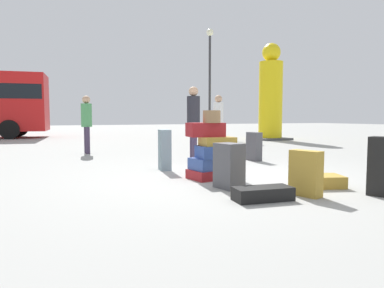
{
  "coord_description": "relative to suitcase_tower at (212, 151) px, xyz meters",
  "views": [
    {
      "loc": [
        -3.17,
        -5.17,
        1.05
      ],
      "look_at": [
        -0.47,
        0.99,
        0.53
      ],
      "focal_mm": 33.15,
      "sensor_mm": 36.0,
      "label": 1
    }
  ],
  "objects": [
    {
      "name": "suitcase_slate_foreground_far",
      "position": [
        -0.43,
        1.19,
        -0.07
      ],
      "size": [
        0.24,
        0.34,
        0.8
      ],
      "primitive_type": "cube",
      "rotation": [
        0.0,
        0.0,
        -0.13
      ],
      "color": "gray",
      "rests_on": "ground"
    },
    {
      "name": "suitcase_tan_behind_tower",
      "position": [
        1.21,
        -1.35,
        -0.38
      ],
      "size": [
        0.62,
        0.58,
        0.18
      ],
      "primitive_type": "cube",
      "rotation": [
        0.0,
        0.0,
        -0.34
      ],
      "color": "#B28C33",
      "rests_on": "ground"
    },
    {
      "name": "suitcase_charcoal_left_side",
      "position": [
        -0.15,
        -0.86,
        -0.14
      ],
      "size": [
        0.37,
        0.44,
        0.66
      ],
      "primitive_type": "cube",
      "rotation": [
        0.0,
        0.0,
        0.2
      ],
      "color": "#4C4C51",
      "rests_on": "ground"
    },
    {
      "name": "suitcase_charcoal_foreground_near",
      "position": [
        2.02,
        1.77,
        -0.13
      ],
      "size": [
        0.23,
        0.39,
        0.68
      ],
      "primitive_type": "cube",
      "rotation": [
        0.0,
        0.0,
        0.08
      ],
      "color": "#4C4C51",
      "rests_on": "ground"
    },
    {
      "name": "yellow_dummy_statue",
      "position": [
        7.0,
        7.97,
        1.46
      ],
      "size": [
        1.47,
        1.47,
        4.33
      ],
      "color": "yellow",
      "rests_on": "ground"
    },
    {
      "name": "person_tourist_with_camera",
      "position": [
        0.59,
        2.12,
        0.57
      ],
      "size": [
        0.3,
        0.34,
        1.74
      ],
      "rotation": [
        0.0,
        0.0,
        -1.77
      ],
      "color": "#3F334C",
      "rests_on": "ground"
    },
    {
      "name": "suitcase_black_right_side",
      "position": [
        -0.14,
        -1.7,
        -0.39
      ],
      "size": [
        0.78,
        0.4,
        0.17
      ],
      "primitive_type": "cube",
      "rotation": [
        0.0,
        0.0,
        -0.12
      ],
      "color": "black",
      "rests_on": "ground"
    },
    {
      "name": "suitcase_tan_white_trunk",
      "position": [
        0.52,
        -1.71,
        -0.17
      ],
      "size": [
        0.29,
        0.45,
        0.61
      ],
      "primitive_type": "cube",
      "rotation": [
        0.0,
        0.0,
        0.27
      ],
      "color": "#B28C33",
      "rests_on": "ground"
    },
    {
      "name": "person_bearded_onlooker",
      "position": [
        2.28,
        4.07,
        0.54
      ],
      "size": [
        0.3,
        0.32,
        1.69
      ],
      "rotation": [
        0.0,
        0.0,
        -2.02
      ],
      "color": "black",
      "rests_on": "ground"
    },
    {
      "name": "person_passerby_in_red",
      "position": [
        -1.42,
        5.08,
        0.5
      ],
      "size": [
        0.3,
        0.34,
        1.64
      ],
      "rotation": [
        0.0,
        0.0,
        -1.5
      ],
      "color": "#3F334C",
      "rests_on": "ground"
    },
    {
      "name": "suitcase_black_upright_blue",
      "position": [
        1.47,
        -2.1,
        -0.08
      ],
      "size": [
        0.36,
        0.39,
        0.79
      ],
      "primitive_type": "cube",
      "rotation": [
        0.0,
        0.0,
        0.42
      ],
      "color": "black",
      "rests_on": "ground"
    },
    {
      "name": "ground_plane",
      "position": [
        0.46,
        -0.18,
        -0.47
      ],
      "size": [
        80.0,
        80.0,
        0.0
      ],
      "primitive_type": "plane",
      "color": "#9E9E99"
    },
    {
      "name": "lamp_post",
      "position": [
        5.43,
        10.98,
        3.16
      ],
      "size": [
        0.36,
        0.36,
        5.47
      ],
      "color": "#333338",
      "rests_on": "ground"
    },
    {
      "name": "suitcase_tower",
      "position": [
        0.0,
        0.0,
        0.0
      ],
      "size": [
        0.81,
        0.69,
        1.16
      ],
      "color": "maroon",
      "rests_on": "ground"
    }
  ]
}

